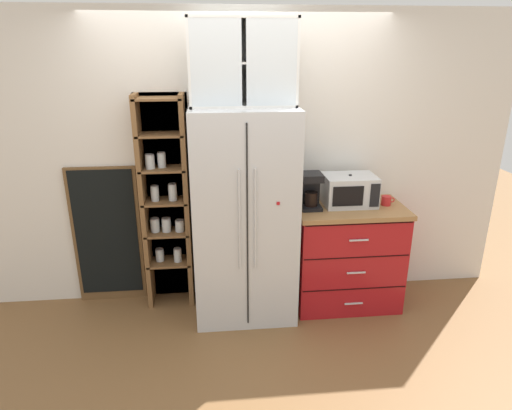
{
  "coord_description": "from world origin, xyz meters",
  "views": [
    {
      "loc": [
        -0.25,
        -3.45,
        2.25
      ],
      "look_at": [
        0.1,
        0.02,
        0.99
      ],
      "focal_mm": 31.29,
      "sensor_mm": 36.0,
      "label": 1
    }
  ],
  "objects": [
    {
      "name": "bottle_green",
      "position": [
        0.92,
        0.12,
        1.05
      ],
      "size": [
        0.06,
        0.06,
        0.27
      ],
      "color": "#285B33",
      "rests_on": "counter_cabinet"
    },
    {
      "name": "wall_back_cream",
      "position": [
        0.0,
        0.4,
        1.27
      ],
      "size": [
        4.88,
        0.1,
        2.55
      ],
      "primitive_type": "cube",
      "color": "silver",
      "rests_on": "ground"
    },
    {
      "name": "microwave",
      "position": [
        0.92,
        0.11,
        1.07
      ],
      "size": [
        0.44,
        0.33,
        0.26
      ],
      "color": "silver",
      "rests_on": "counter_cabinet"
    },
    {
      "name": "chalkboard_menu",
      "position": [
        -1.21,
        0.33,
        0.64
      ],
      "size": [
        0.6,
        0.04,
        1.27
      ],
      "color": "brown",
      "rests_on": "ground"
    },
    {
      "name": "ground_plane",
      "position": [
        0.0,
        0.0,
        0.0
      ],
      "size": [
        10.56,
        10.56,
        0.0
      ],
      "primitive_type": "plane",
      "color": "brown"
    },
    {
      "name": "refrigerator",
      "position": [
        0.0,
        0.02,
        0.9
      ],
      "size": [
        0.84,
        0.68,
        1.8
      ],
      "color": "silver",
      "rests_on": "ground"
    },
    {
      "name": "pantry_shelf_column",
      "position": [
        -0.67,
        0.28,
        0.96
      ],
      "size": [
        0.45,
        0.28,
        1.89
      ],
      "color": "brown",
      "rests_on": "ground"
    },
    {
      "name": "counter_cabinet",
      "position": [
        0.92,
        0.07,
        0.47
      ],
      "size": [
        0.95,
        0.6,
        0.94
      ],
      "color": "#A8161C",
      "rests_on": "ground"
    },
    {
      "name": "coffee_maker",
      "position": [
        0.57,
        0.07,
        1.09
      ],
      "size": [
        0.17,
        0.2,
        0.31
      ],
      "color": "black",
      "rests_on": "counter_cabinet"
    },
    {
      "name": "mug_red",
      "position": [
        1.24,
        0.06,
        0.98
      ],
      "size": [
        0.12,
        0.08,
        0.08
      ],
      "color": "red",
      "rests_on": "counter_cabinet"
    },
    {
      "name": "upper_cabinet",
      "position": [
        0.0,
        0.07,
        2.12
      ],
      "size": [
        0.81,
        0.32,
        0.64
      ],
      "color": "silver",
      "rests_on": "refrigerator"
    }
  ]
}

